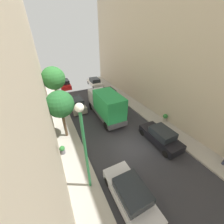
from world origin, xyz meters
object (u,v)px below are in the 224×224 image
object	(u,v)px
potted_plant_1	(62,150)
lamp_post	(84,141)
delivery_truck	(106,105)
potted_plant_5	(165,117)
street_tree_0	(60,104)
parked_car_right_3	(95,82)
parked_car_left_4	(65,84)
parked_car_left_2	(130,194)
parked_car_right_2	(109,94)
street_tree_2	(54,78)
parked_car_left_3	(77,104)
parked_car_right_1	(161,137)

from	to	relation	value
potted_plant_1	lamp_post	bearing A→B (deg)	-72.53
delivery_truck	potted_plant_5	xyz separation A→B (m)	(5.64, -4.00, -1.11)
street_tree_0	parked_car_right_3	bearing A→B (deg)	58.72
parked_car_left_4	delivery_truck	bearing A→B (deg)	-78.17
potted_plant_1	lamp_post	size ratio (longest dim) A/B	0.13
parked_car_left_4	parked_car_right_3	world-z (taller)	same
parked_car_left_2	potted_plant_5	size ratio (longest dim) A/B	4.53
potted_plant_5	lamp_post	distance (m)	11.35
parked_car_right_2	potted_plant_1	size ratio (longest dim) A/B	5.32
street_tree_2	lamp_post	size ratio (longest dim) A/B	0.88
street_tree_0	potted_plant_5	xyz separation A→B (m)	(10.67, -2.56, -2.98)
delivery_truck	lamp_post	distance (m)	9.05
parked_car_left_3	street_tree_0	distance (m)	6.44
street_tree_2	potted_plant_5	distance (m)	14.19
parked_car_right_1	street_tree_2	bearing A→B (deg)	123.60
parked_car_right_3	potted_plant_1	world-z (taller)	parked_car_right_3
parked_car_left_3	street_tree_2	bearing A→B (deg)	150.65
lamp_post	street_tree_0	bearing A→B (deg)	94.17
delivery_truck	potted_plant_1	xyz separation A→B (m)	(-5.77, -3.69, -1.22)
parked_car_left_3	lamp_post	xyz separation A→B (m)	(-1.90, -11.21, 3.47)
parked_car_right_2	potted_plant_5	size ratio (longest dim) A/B	4.53
parked_car_left_3	parked_car_right_3	world-z (taller)	same
street_tree_2	parked_car_right_2	bearing A→B (deg)	0.15
parked_car_left_3	street_tree_0	xyz separation A→B (m)	(-2.34, -5.23, 2.94)
parked_car_right_1	potted_plant_5	bearing A→B (deg)	38.14
delivery_truck	parked_car_right_3	bearing A→B (deg)	76.56
street_tree_2	potted_plant_5	xyz separation A→B (m)	(10.42, -8.96, -3.54)
parked_car_left_3	parked_car_right_3	distance (m)	9.25
parked_car_right_2	potted_plant_1	distance (m)	12.13
street_tree_0	potted_plant_5	size ratio (longest dim) A/B	5.13
parked_car_right_2	delivery_truck	world-z (taller)	delivery_truck
parked_car_right_2	street_tree_2	size ratio (longest dim) A/B	0.76
potted_plant_5	potted_plant_1	bearing A→B (deg)	178.49
parked_car_left_4	street_tree_0	size ratio (longest dim) A/B	0.88
parked_car_right_1	parked_car_left_2	bearing A→B (deg)	-150.16
parked_car_left_2	parked_car_right_1	distance (m)	6.23
delivery_truck	potted_plant_1	size ratio (longest dim) A/B	8.35
parked_car_right_3	parked_car_left_4	bearing A→B (deg)	163.56
potted_plant_1	lamp_post	xyz separation A→B (m)	(1.17, -3.72, 3.62)
parked_car_right_3	street_tree_0	bearing A→B (deg)	-121.28
street_tree_0	parked_car_right_2	bearing A→B (deg)	39.68
parked_car_left_3	parked_car_right_1	bearing A→B (deg)	-61.85
parked_car_left_3	parked_car_right_1	xyz separation A→B (m)	(5.40, -10.09, 0.00)
parked_car_right_3	potted_plant_1	size ratio (longest dim) A/B	5.32
parked_car_right_3	parked_car_right_1	bearing A→B (deg)	-90.00
parked_car_left_4	parked_car_right_3	size ratio (longest dim) A/B	1.00
parked_car_left_2	parked_car_right_2	xyz separation A→B (m)	(5.40, 14.38, 0.00)
parked_car_left_3	street_tree_2	size ratio (longest dim) A/B	0.76
parked_car_left_2	parked_car_right_3	xyz separation A→B (m)	(5.40, 20.69, 0.00)
parked_car_left_2	street_tree_2	size ratio (longest dim) A/B	0.76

